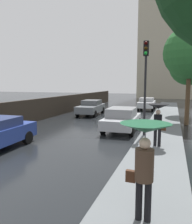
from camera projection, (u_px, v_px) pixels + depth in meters
name	position (u px, v px, depth m)	size (l,w,h in m)	color
sidewalk_strip	(141.00, 216.00, 4.80)	(2.20, 60.00, 0.14)	slate
car_silver_mid_road	(122.00, 119.00, 13.83)	(1.92, 4.22, 1.42)	#B2B5BA
car_white_far_ahead	(147.00, 103.00, 24.75)	(1.76, 3.96, 1.34)	silver
car_grey_far_lane	(91.00, 107.00, 20.77)	(1.97, 4.28, 1.36)	slate
pedestrian_with_umbrella_near	(145.00, 147.00, 4.36)	(0.99, 0.99, 2.00)	black
pedestrian_with_umbrella_far	(158.00, 114.00, 9.75)	(0.92, 0.92, 1.87)	black
traffic_light	(146.00, 72.00, 11.60)	(0.26, 0.39, 4.93)	black
street_tree_near	(189.00, 66.00, 19.10)	(3.36, 3.36, 6.11)	#4C3823
street_tree_mid	(190.00, 53.00, 15.13)	(3.57, 3.57, 6.78)	#4C3823
distant_tower	(169.00, 17.00, 44.99)	(10.85, 10.64, 35.97)	#B2A88E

